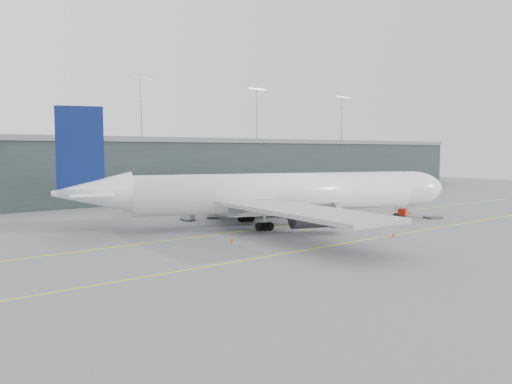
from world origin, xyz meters
TOP-DOWN VIEW (x-y plane):
  - ground at (0.00, 0.00)m, footprint 320.00×320.00m
  - taxiline_a at (0.00, -4.00)m, footprint 160.00×0.25m
  - taxiline_b at (0.00, -20.00)m, footprint 160.00×0.25m
  - taxiline_lead_main at (5.00, 20.00)m, footprint 0.25×60.00m
  - terminal at (-0.00, 58.00)m, footprint 240.00×36.00m
  - main_aircraft at (4.69, -2.27)m, footprint 63.53×58.61m
  - jet_bridge at (18.19, 22.50)m, footprint 17.32×44.41m
  - gse_cart at (30.30, -8.21)m, footprint 2.47×2.07m
  - baggage_dolly at (32.08, -13.33)m, footprint 3.22×2.83m
  - uld_a at (-3.98, 10.54)m, footprint 2.24×2.06m
  - uld_b at (-3.85, 11.63)m, footprint 2.01×1.62m
  - uld_c at (0.88, 10.68)m, footprint 2.74×2.50m
  - cone_nose at (33.78, -7.29)m, footprint 0.47×0.47m
  - cone_wing_stbd at (10.82, -20.75)m, footprint 0.45×0.45m
  - cone_wing_port at (9.63, 11.40)m, footprint 0.41×0.41m
  - cone_tail at (-9.60, -10.31)m, footprint 0.47×0.47m

SIDE VIEW (x-z plane):
  - ground at x=0.00m, z-range 0.00..0.00m
  - taxiline_a at x=0.00m, z-range 0.00..0.02m
  - taxiline_b at x=0.00m, z-range 0.00..0.02m
  - taxiline_lead_main at x=5.00m, z-range 0.00..0.02m
  - baggage_dolly at x=32.08m, z-range 0.03..0.30m
  - cone_wing_port at x=9.63m, z-range 0.00..0.66m
  - cone_wing_stbd at x=10.82m, z-range 0.00..0.72m
  - cone_tail at x=-9.60m, z-range 0.00..0.74m
  - cone_nose at x=33.78m, z-range 0.00..0.75m
  - gse_cart at x=30.30m, z-range 0.08..1.52m
  - uld_a at x=-3.98m, z-range 0.04..1.69m
  - uld_b at x=-3.85m, z-range 0.05..1.84m
  - uld_c at x=0.88m, z-range 0.05..2.08m
  - jet_bridge at x=18.19m, z-range 1.61..8.10m
  - main_aircraft at x=4.69m, z-range -4.04..14.36m
  - terminal at x=0.00m, z-range -6.88..22.12m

